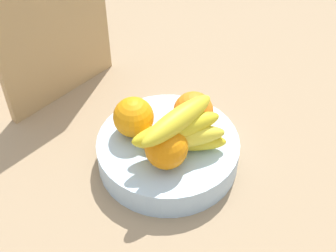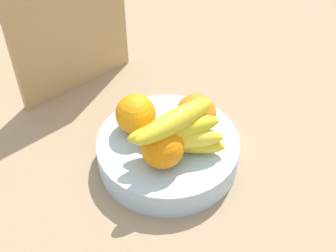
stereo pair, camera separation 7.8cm
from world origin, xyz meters
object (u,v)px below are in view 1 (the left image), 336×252
Objects in this scene: orange_center at (192,111)px; cutting_board at (52,24)px; orange_front_right at (166,148)px; orange_front_left at (134,117)px; banana_bunch at (178,132)px; fruit_bowl at (168,151)px.

cutting_board is (-4.43, 33.27, 8.39)cm from orange_center.
orange_front_right is 1.00× the size of orange_center.
cutting_board is at bearing 81.26° from orange_front_left.
banana_bunch reaches higher than orange_front_left.
orange_center is at bearing -9.25° from fruit_bowl.
banana_bunch is (3.41, -0.03, 1.39)cm from orange_front_right.
fruit_bowl is at bearing 35.73° from orange_front_right.
orange_front_right is at bearing 179.53° from banana_bunch.
orange_front_right is 10.87cm from orange_center.
orange_front_right is at bearing -103.09° from orange_front_left.
orange_center is 7.70cm from banana_bunch.
orange_front_left is 1.00× the size of orange_front_right.
cutting_board reaches higher than orange_center.
orange_front_left is at bearing 137.42° from orange_center.
orange_front_right and orange_center have the same top height.
orange_center reaches higher than fruit_bowl.
orange_front_right is at bearing -96.75° from cutting_board.
fruit_bowl is 8.68cm from orange_front_right.
orange_center is at bearing 16.85° from banana_bunch.
fruit_bowl is 8.82cm from banana_bunch.
orange_front_left reaches higher than fruit_bowl.
banana_bunch reaches higher than orange_front_right.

